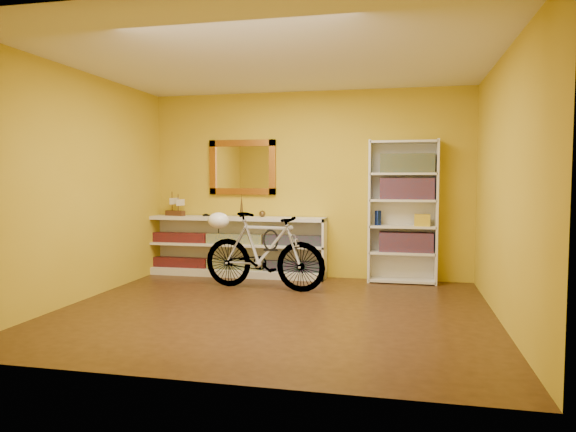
% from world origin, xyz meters
% --- Properties ---
extents(floor, '(4.50, 4.00, 0.01)m').
position_xyz_m(floor, '(0.00, 0.00, -0.01)').
color(floor, '#321D0E').
rests_on(floor, ground).
extents(ceiling, '(4.50, 4.00, 0.01)m').
position_xyz_m(ceiling, '(0.00, 0.00, 2.60)').
color(ceiling, silver).
rests_on(ceiling, ground).
extents(back_wall, '(4.50, 0.01, 2.60)m').
position_xyz_m(back_wall, '(0.00, 2.00, 1.30)').
color(back_wall, gold).
rests_on(back_wall, ground).
extents(left_wall, '(0.01, 4.00, 2.60)m').
position_xyz_m(left_wall, '(-2.25, 0.00, 1.30)').
color(left_wall, gold).
rests_on(left_wall, ground).
extents(right_wall, '(0.01, 4.00, 2.60)m').
position_xyz_m(right_wall, '(2.25, 0.00, 1.30)').
color(right_wall, gold).
rests_on(right_wall, ground).
extents(gilt_mirror, '(0.98, 0.06, 0.78)m').
position_xyz_m(gilt_mirror, '(-0.95, 1.97, 1.55)').
color(gilt_mirror, '#90521A').
rests_on(gilt_mirror, back_wall).
extents(wall_socket, '(0.09, 0.02, 0.09)m').
position_xyz_m(wall_socket, '(0.90, 1.99, 0.25)').
color(wall_socket, silver).
rests_on(wall_socket, back_wall).
extents(console_unit, '(2.60, 0.35, 0.85)m').
position_xyz_m(console_unit, '(-1.02, 1.81, 0.42)').
color(console_unit, silver).
rests_on(console_unit, floor).
extents(cd_row_lower, '(2.50, 0.13, 0.14)m').
position_xyz_m(cd_row_lower, '(-1.02, 1.79, 0.17)').
color(cd_row_lower, black).
rests_on(cd_row_lower, console_unit).
extents(cd_row_upper, '(2.50, 0.13, 0.14)m').
position_xyz_m(cd_row_upper, '(-1.02, 1.79, 0.54)').
color(cd_row_upper, navy).
rests_on(cd_row_upper, console_unit).
extents(model_ship, '(0.31, 0.18, 0.35)m').
position_xyz_m(model_ship, '(-1.93, 1.81, 1.03)').
color(model_ship, '#3D2111').
rests_on(model_ship, console_unit).
extents(toy_car, '(0.00, 0.00, 0.00)m').
position_xyz_m(toy_car, '(-1.44, 1.81, 0.85)').
color(toy_car, black).
rests_on(toy_car, console_unit).
extents(bronze_ornament, '(0.06, 0.06, 0.33)m').
position_xyz_m(bronze_ornament, '(-0.92, 1.81, 1.02)').
color(bronze_ornament, '#4F3A1B').
rests_on(bronze_ornament, console_unit).
extents(decorative_orb, '(0.09, 0.09, 0.09)m').
position_xyz_m(decorative_orb, '(-0.61, 1.81, 0.89)').
color(decorative_orb, '#4F3A1B').
rests_on(decorative_orb, console_unit).
extents(bookcase, '(0.90, 0.30, 1.90)m').
position_xyz_m(bookcase, '(1.31, 1.84, 0.95)').
color(bookcase, silver).
rests_on(bookcase, floor).
extents(book_row_a, '(0.70, 0.22, 0.26)m').
position_xyz_m(book_row_a, '(1.36, 1.84, 0.55)').
color(book_row_a, maroon).
rests_on(book_row_a, bookcase).
extents(book_row_b, '(0.70, 0.22, 0.28)m').
position_xyz_m(book_row_b, '(1.36, 1.84, 1.25)').
color(book_row_b, maroon).
rests_on(book_row_b, bookcase).
extents(book_row_c, '(0.70, 0.22, 0.25)m').
position_xyz_m(book_row_c, '(1.36, 1.84, 1.59)').
color(book_row_c, '#184B56').
rests_on(book_row_c, bookcase).
extents(travel_mug, '(0.09, 0.09, 0.20)m').
position_xyz_m(travel_mug, '(0.99, 1.82, 0.86)').
color(travel_mug, navy).
rests_on(travel_mug, bookcase).
extents(red_tin, '(0.19, 0.19, 0.19)m').
position_xyz_m(red_tin, '(1.11, 1.87, 1.56)').
color(red_tin, maroon).
rests_on(red_tin, bookcase).
extents(yellow_bag, '(0.20, 0.13, 0.16)m').
position_xyz_m(yellow_bag, '(1.56, 1.80, 0.84)').
color(yellow_bag, gold).
rests_on(yellow_bag, bookcase).
extents(bicycle, '(0.64, 1.68, 0.96)m').
position_xyz_m(bicycle, '(-0.38, 1.02, 0.48)').
color(bicycle, silver).
rests_on(bicycle, floor).
extents(helmet, '(0.28, 0.27, 0.21)m').
position_xyz_m(helmet, '(-1.00, 1.10, 0.85)').
color(helmet, white).
rests_on(helmet, bicycle).
extents(u_lock, '(0.20, 0.02, 0.20)m').
position_xyz_m(u_lock, '(-0.29, 1.00, 0.63)').
color(u_lock, black).
rests_on(u_lock, bicycle).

